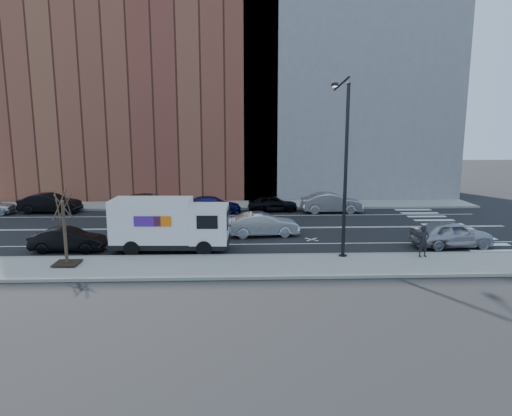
{
  "coord_description": "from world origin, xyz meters",
  "views": [
    {
      "loc": [
        1.56,
        -30.45,
        6.97
      ],
      "look_at": [
        2.68,
        -0.02,
        1.4
      ],
      "focal_mm": 32.0,
      "sensor_mm": 36.0,
      "label": 1
    }
  ],
  "objects": [
    {
      "name": "driving_sedan",
      "position": [
        3.04,
        -2.23,
        0.74
      ],
      "size": [
        4.63,
        2.03,
        1.48
      ],
      "primitive_type": "imported",
      "rotation": [
        0.0,
        0.0,
        1.68
      ],
      "color": "silver",
      "rests_on": "ground"
    },
    {
      "name": "far_parked_f",
      "position": [
        8.95,
        5.38,
        0.8
      ],
      "size": [
        4.86,
        1.72,
        1.6
      ],
      "primitive_type": "imported",
      "rotation": [
        0.0,
        0.0,
        1.58
      ],
      "color": "#9E9DA1",
      "rests_on": "ground"
    },
    {
      "name": "road_markings",
      "position": [
        0.0,
        0.0,
        0.0
      ],
      "size": [
        40.0,
        8.6,
        0.01
      ],
      "primitive_type": null,
      "color": "white",
      "rests_on": "ground"
    },
    {
      "name": "near_parked_front",
      "position": [
        13.76,
        -5.36,
        0.78
      ],
      "size": [
        4.76,
        2.3,
        1.57
      ],
      "primitive_type": "imported",
      "rotation": [
        0.0,
        0.0,
        1.67
      ],
      "color": "#A9A9AE",
      "rests_on": "ground"
    },
    {
      "name": "bldg_brick",
      "position": [
        -8.0,
        15.6,
        11.0
      ],
      "size": [
        26.0,
        10.0,
        22.0
      ],
      "primitive_type": "cube",
      "color": "brown",
      "rests_on": "ground"
    },
    {
      "name": "street_tree",
      "position": [
        -7.0,
        -8.4,
        1.45
      ],
      "size": [
        1.2,
        1.2,
        3.75
      ],
      "color": "black",
      "rests_on": "ground"
    },
    {
      "name": "streetlight",
      "position": [
        7.0,
        -6.91,
        5.08
      ],
      "size": [
        0.44,
        4.02,
        9.34
      ],
      "color": "black",
      "rests_on": "ground"
    },
    {
      "name": "far_parked_d",
      "position": [
        -0.61,
        5.57,
        0.66
      ],
      "size": [
        4.63,
        2.02,
        1.33
      ],
      "primitive_type": "imported",
      "rotation": [
        0.0,
        0.0,
        1.61
      ],
      "color": "navy",
      "rests_on": "ground"
    },
    {
      "name": "sidewalk_far",
      "position": [
        0.0,
        8.8,
        0.07
      ],
      "size": [
        44.0,
        3.6,
        0.15
      ],
      "primitive_type": "cube",
      "color": "gray",
      "rests_on": "ground"
    },
    {
      "name": "curb_near",
      "position": [
        0.0,
        -7.0,
        0.08
      ],
      "size": [
        44.0,
        0.25,
        0.17
      ],
      "primitive_type": "cube",
      "color": "gray",
      "rests_on": "ground"
    },
    {
      "name": "far_parked_c",
      "position": [
        -5.6,
        5.66,
        0.78
      ],
      "size": [
        5.84,
        3.14,
        1.56
      ],
      "primitive_type": "imported",
      "rotation": [
        0.0,
        0.0,
        1.47
      ],
      "color": "#4C5054",
      "rests_on": "ground"
    },
    {
      "name": "far_parked_e",
      "position": [
        4.26,
        5.99,
        0.68
      ],
      "size": [
        4.11,
        1.91,
        1.36
      ],
      "primitive_type": "imported",
      "rotation": [
        0.0,
        0.0,
        1.65
      ],
      "color": "black",
      "rests_on": "ground"
    },
    {
      "name": "fedex_van",
      "position": [
        -2.34,
        -5.6,
        1.55
      ],
      "size": [
        6.57,
        2.51,
        2.96
      ],
      "rotation": [
        0.0,
        0.0,
        -0.04
      ],
      "color": "black",
      "rests_on": "ground"
    },
    {
      "name": "sidewalk_near",
      "position": [
        0.0,
        -8.8,
        0.07
      ],
      "size": [
        44.0,
        3.6,
        0.15
      ],
      "primitive_type": "cube",
      "color": "gray",
      "rests_on": "ground"
    },
    {
      "name": "curb_far",
      "position": [
        0.0,
        7.0,
        0.08
      ],
      "size": [
        44.0,
        0.25,
        0.17
      ],
      "primitive_type": "cube",
      "color": "gray",
      "rests_on": "ground"
    },
    {
      "name": "pedestrian",
      "position": [
        11.17,
        -7.69,
        0.99
      ],
      "size": [
        0.69,
        0.53,
        1.68
      ],
      "primitive_type": "imported",
      "rotation": [
        0.0,
        0.0,
        0.23
      ],
      "color": "black",
      "rests_on": "sidewalk_near"
    },
    {
      "name": "bldg_concrete",
      "position": [
        12.0,
        15.6,
        13.0
      ],
      "size": [
        20.0,
        10.0,
        26.0
      ],
      "primitive_type": "cube",
      "color": "slate",
      "rests_on": "ground"
    },
    {
      "name": "near_parked_rear_a",
      "position": [
        -7.99,
        -5.43,
        0.66
      ],
      "size": [
        4.05,
        1.48,
        1.32
      ],
      "primitive_type": "imported",
      "rotation": [
        0.0,
        0.0,
        1.55
      ],
      "color": "black",
      "rests_on": "ground"
    },
    {
      "name": "far_parked_b",
      "position": [
        -13.6,
        6.06,
        0.78
      ],
      "size": [
        4.86,
        2.02,
        1.56
      ],
      "primitive_type": "imported",
      "rotation": [
        0.0,
        0.0,
        1.49
      ],
      "color": "black",
      "rests_on": "ground"
    },
    {
      "name": "crosswalk",
      "position": [
        16.0,
        0.0,
        0.0
      ],
      "size": [
        3.0,
        14.0,
        0.01
      ],
      "primitive_type": null,
      "color": "white",
      "rests_on": "ground"
    },
    {
      "name": "ground",
      "position": [
        0.0,
        0.0,
        0.0
      ],
      "size": [
        120.0,
        120.0,
        0.0
      ],
      "primitive_type": "plane",
      "color": "black",
      "rests_on": "ground"
    }
  ]
}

